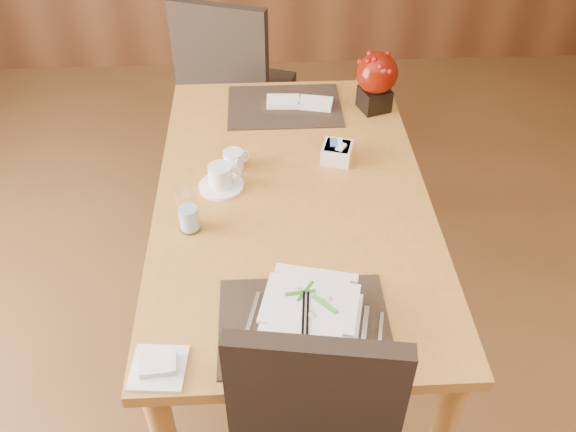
{
  "coord_description": "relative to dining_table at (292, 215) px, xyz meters",
  "views": [
    {
      "loc": [
        -0.1,
        -0.97,
        2.03
      ],
      "look_at": [
        -0.03,
        0.35,
        0.87
      ],
      "focal_mm": 38.0,
      "sensor_mm": 36.0,
      "label": 1
    }
  ],
  "objects": [
    {
      "name": "dining_table",
      "position": [
        0.0,
        0.0,
        0.0
      ],
      "size": [
        0.9,
        1.5,
        0.75
      ],
      "color": "#B97E33",
      "rests_on": "ground"
    },
    {
      "name": "placemat_near",
      "position": [
        0.0,
        -0.55,
        0.1
      ],
      "size": [
        0.45,
        0.33,
        0.01
      ],
      "primitive_type": "cube",
      "color": "black",
      "rests_on": "dining_table"
    },
    {
      "name": "placemat_far",
      "position": [
        0.0,
        0.55,
        0.1
      ],
      "size": [
        0.45,
        0.33,
        0.01
      ],
      "primitive_type": "cube",
      "color": "black",
      "rests_on": "dining_table"
    },
    {
      "name": "soup_setting",
      "position": [
        0.01,
        -0.56,
        0.15
      ],
      "size": [
        0.31,
        0.31,
        0.11
      ],
      "rotation": [
        0.0,
        0.0,
        -0.24
      ],
      "color": "white",
      "rests_on": "dining_table"
    },
    {
      "name": "coffee_cup",
      "position": [
        -0.24,
        0.05,
        0.13
      ],
      "size": [
        0.15,
        0.15,
        0.09
      ],
      "rotation": [
        0.0,
        0.0,
        0.17
      ],
      "color": "white",
      "rests_on": "dining_table"
    },
    {
      "name": "water_glass",
      "position": [
        -0.33,
        -0.16,
        0.17
      ],
      "size": [
        0.09,
        0.09,
        0.15
      ],
      "primitive_type": "cylinder",
      "rotation": [
        0.0,
        0.0,
        -0.35
      ],
      "color": "white",
      "rests_on": "dining_table"
    },
    {
      "name": "creamer_jug",
      "position": [
        -0.2,
        0.15,
        0.13
      ],
      "size": [
        0.12,
        0.12,
        0.07
      ],
      "primitive_type": null,
      "rotation": [
        0.0,
        0.0,
        0.4
      ],
      "color": "white",
      "rests_on": "dining_table"
    },
    {
      "name": "sugar_caddy",
      "position": [
        0.17,
        0.18,
        0.13
      ],
      "size": [
        0.13,
        0.13,
        0.06
      ],
      "primitive_type": "cube",
      "rotation": [
        0.0,
        0.0,
        -0.29
      ],
      "color": "white",
      "rests_on": "dining_table"
    },
    {
      "name": "berry_decor",
      "position": [
        0.35,
        0.52,
        0.23
      ],
      "size": [
        0.16,
        0.16,
        0.24
      ],
      "rotation": [
        0.0,
        0.0,
        0.32
      ],
      "color": "black",
      "rests_on": "dining_table"
    },
    {
      "name": "napkins_far",
      "position": [
        0.07,
        0.55,
        0.11
      ],
      "size": [
        0.27,
        0.13,
        0.02
      ],
      "primitive_type": null,
      "rotation": [
        0.0,
        0.0,
        -0.15
      ],
      "color": "white",
      "rests_on": "dining_table"
    },
    {
      "name": "bread_plate",
      "position": [
        -0.37,
        -0.67,
        0.1
      ],
      "size": [
        0.15,
        0.15,
        0.01
      ],
      "primitive_type": "cube",
      "rotation": [
        0.0,
        0.0,
        -0.09
      ],
      "color": "white",
      "rests_on": "dining_table"
    },
    {
      "name": "far_chair",
      "position": [
        -0.23,
        1.09,
        -0.09
      ],
      "size": [
        0.6,
        0.6,
        1.0
      ],
      "rotation": [
        0.0,
        0.0,
        2.8
      ],
      "color": "black",
      "rests_on": "ground"
    }
  ]
}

